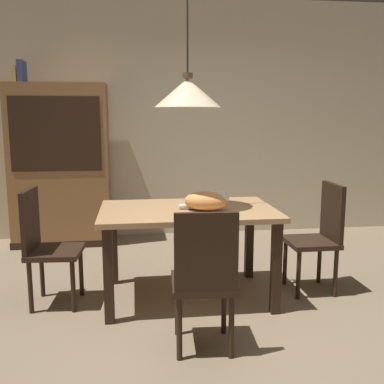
{
  "coord_description": "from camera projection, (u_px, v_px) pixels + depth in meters",
  "views": [
    {
      "loc": [
        -0.52,
        -2.87,
        1.47
      ],
      "look_at": [
        -0.04,
        0.76,
        0.85
      ],
      "focal_mm": 41.04,
      "sensor_mm": 36.0,
      "label": 1
    }
  ],
  "objects": [
    {
      "name": "chair_left_side",
      "position": [
        45.0,
        242.0,
        3.43
      ],
      "size": [
        0.43,
        0.43,
        0.93
      ],
      "color": "black",
      "rests_on": "ground"
    },
    {
      "name": "cat_sleeping",
      "position": [
        207.0,
        201.0,
        3.45
      ],
      "size": [
        0.4,
        0.31,
        0.16
      ],
      "color": "#E59951",
      "rests_on": "dining_table"
    },
    {
      "name": "ground",
      "position": [
        212.0,
        327.0,
        3.12
      ],
      "size": [
        10.0,
        10.0,
        0.0
      ],
      "primitive_type": "plane",
      "color": "#847056"
    },
    {
      "name": "book_blue_wide",
      "position": [
        22.0,
        72.0,
        4.83
      ],
      "size": [
        0.06,
        0.24,
        0.24
      ],
      "primitive_type": "cube",
      "color": "#384C93",
      "rests_on": "hutch_bookcase"
    },
    {
      "name": "dining_table",
      "position": [
        188.0,
        221.0,
        3.54
      ],
      "size": [
        1.4,
        0.9,
        0.75
      ],
      "color": "tan",
      "rests_on": "ground"
    },
    {
      "name": "book_yellow_short",
      "position": [
        16.0,
        75.0,
        4.83
      ],
      "size": [
        0.04,
        0.2,
        0.18
      ],
      "primitive_type": "cube",
      "color": "gold",
      "rests_on": "hutch_bookcase"
    },
    {
      "name": "pendant_lamp",
      "position": [
        188.0,
        93.0,
        3.37
      ],
      "size": [
        0.52,
        0.52,
        1.3
      ],
      "color": "beige"
    },
    {
      "name": "hutch_bookcase",
      "position": [
        61.0,
        169.0,
        5.06
      ],
      "size": [
        1.12,
        0.45,
        1.85
      ],
      "color": "olive",
      "rests_on": "ground"
    },
    {
      "name": "back_wall",
      "position": [
        175.0,
        119.0,
        5.47
      ],
      "size": [
        6.4,
        0.1,
        2.9
      ],
      "primitive_type": "cube",
      "color": "beige",
      "rests_on": "ground"
    },
    {
      "name": "chair_near_front",
      "position": [
        204.0,
        275.0,
        2.71
      ],
      "size": [
        0.42,
        0.42,
        0.93
      ],
      "color": "black",
      "rests_on": "ground"
    },
    {
      "name": "chair_right_side",
      "position": [
        320.0,
        232.0,
        3.71
      ],
      "size": [
        0.4,
        0.4,
        0.93
      ],
      "color": "black",
      "rests_on": "ground"
    }
  ]
}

